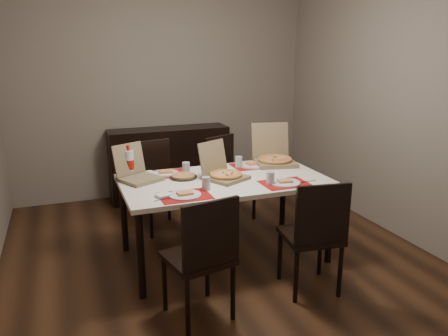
{
  "coord_description": "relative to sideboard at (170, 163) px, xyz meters",
  "views": [
    {
      "loc": [
        -1.25,
        -3.54,
        1.87
      ],
      "look_at": [
        0.06,
        -0.06,
        0.85
      ],
      "focal_mm": 35.0,
      "sensor_mm": 36.0,
      "label": 1
    }
  ],
  "objects": [
    {
      "name": "ground",
      "position": [
        0.0,
        -1.78,
        -0.46
      ],
      "size": [
        3.8,
        4.0,
        0.02
      ],
      "primitive_type": "cube",
      "color": "#402513",
      "rests_on": "ground"
    },
    {
      "name": "room_walls",
      "position": [
        0.0,
        -1.35,
        1.28
      ],
      "size": [
        3.84,
        4.02,
        2.62
      ],
      "color": "gray",
      "rests_on": "ground"
    },
    {
      "name": "sideboard",
      "position": [
        0.0,
        0.0,
        0.0
      ],
      "size": [
        1.5,
        0.4,
        0.9
      ],
      "primitive_type": "cube",
      "color": "black",
      "rests_on": "ground"
    },
    {
      "name": "dining_table",
      "position": [
        0.06,
        -1.84,
        0.23
      ],
      "size": [
        1.8,
        1.0,
        0.75
      ],
      "color": "white",
      "rests_on": "ground"
    },
    {
      "name": "chair_near_left",
      "position": [
        -0.43,
        -2.72,
        0.06
      ],
      "size": [
        0.5,
        0.5,
        0.93
      ],
      "color": "black",
      "rests_on": "ground"
    },
    {
      "name": "chair_near_right",
      "position": [
        0.48,
        -2.67,
        0.06
      ],
      "size": [
        0.47,
        0.47,
        0.93
      ],
      "color": "black",
      "rests_on": "ground"
    },
    {
      "name": "chair_far_left",
      "position": [
        -0.37,
        -0.93,
        0.06
      ],
      "size": [
        0.49,
        0.49,
        0.93
      ],
      "color": "black",
      "rests_on": "ground"
    },
    {
      "name": "chair_far_right",
      "position": [
        0.43,
        -0.95,
        0.06
      ],
      "size": [
        0.55,
        0.55,
        0.93
      ],
      "color": "black",
      "rests_on": "ground"
    },
    {
      "name": "setting_near_left",
      "position": [
        -0.36,
        -2.15,
        0.32
      ],
      "size": [
        0.49,
        0.3,
        0.11
      ],
      "color": "#B20B0E",
      "rests_on": "dining_table"
    },
    {
      "name": "setting_near_right",
      "position": [
        0.46,
        -2.15,
        0.32
      ],
      "size": [
        0.5,
        0.3,
        0.11
      ],
      "color": "#B20B0E",
      "rests_on": "dining_table"
    },
    {
      "name": "setting_far_left",
      "position": [
        -0.37,
        -1.52,
        0.32
      ],
      "size": [
        0.45,
        0.3,
        0.11
      ],
      "color": "#B20B0E",
      "rests_on": "dining_table"
    },
    {
      "name": "setting_far_right",
      "position": [
        0.44,
        -1.52,
        0.32
      ],
      "size": [
        0.5,
        0.3,
        0.11
      ],
      "color": "#B20B0E",
      "rests_on": "dining_table"
    },
    {
      "name": "napkin_loose",
      "position": [
        0.09,
        -1.88,
        0.31
      ],
      "size": [
        0.14,
        0.15,
        0.02
      ],
      "primitive_type": "cube",
      "rotation": [
        0.0,
        0.0,
        1.28
      ],
      "color": "white",
      "rests_on": "dining_table"
    },
    {
      "name": "pizza_box_center",
      "position": [
        0.05,
        -1.84,
        0.35
      ],
      "size": [
        0.45,
        0.46,
        0.32
      ],
      "color": "olive",
      "rests_on": "dining_table"
    },
    {
      "name": "pizza_box_right",
      "position": [
        0.71,
        -1.52,
        0.36
      ],
      "size": [
        0.46,
        0.49,
        0.39
      ],
      "color": "olive",
      "rests_on": "dining_table"
    },
    {
      "name": "pizza_box_left",
      "position": [
        -0.67,
        -1.6,
        0.36
      ],
      "size": [
        0.43,
        0.44,
        0.31
      ],
      "color": "olive",
      "rests_on": "dining_table"
    },
    {
      "name": "faina_plate",
      "position": [
        -0.28,
        -1.69,
        0.31
      ],
      "size": [
        0.25,
        0.25,
        0.03
      ],
      "color": "black",
      "rests_on": "dining_table"
    },
    {
      "name": "dip_bowl",
      "position": [
        0.16,
        -1.69,
        0.32
      ],
      "size": [
        0.14,
        0.14,
        0.03
      ],
      "primitive_type": "imported",
      "rotation": [
        0.0,
        0.0,
        -0.03
      ],
      "color": "white",
      "rests_on": "dining_table"
    },
    {
      "name": "soda_bottle",
      "position": [
        -0.72,
        -1.48,
        0.42
      ],
      "size": [
        0.1,
        0.1,
        0.29
      ],
      "color": "silver",
      "rests_on": "dining_table"
    }
  ]
}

